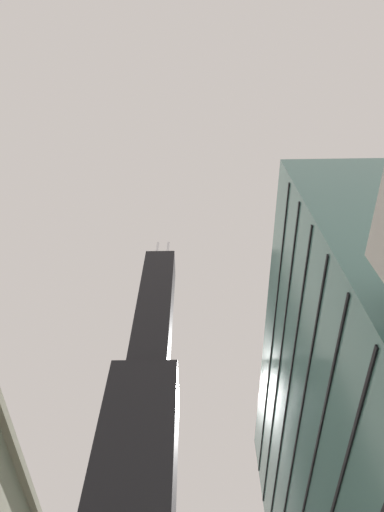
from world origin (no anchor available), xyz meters
The scene contains 0 objects.
Camera 1 is at (2.92, -7.48, 1.58)m, focal length 30.27 mm.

